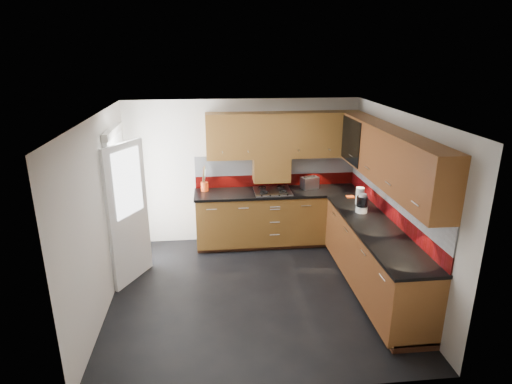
{
  "coord_description": "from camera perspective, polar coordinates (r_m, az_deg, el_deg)",
  "views": [
    {
      "loc": [
        -0.53,
        -5.06,
        3.16
      ],
      "look_at": [
        0.09,
        0.65,
        1.22
      ],
      "focal_mm": 30.0,
      "sensor_mm": 36.0,
      "label": 1
    }
  ],
  "objects": [
    {
      "name": "room",
      "position": [
        5.35,
        -0.2,
        0.56
      ],
      "size": [
        4.0,
        3.8,
        2.64
      ],
      "color": "black"
    },
    {
      "name": "backsplash",
      "position": [
        6.54,
        10.12,
        1.02
      ],
      "size": [
        2.7,
        3.2,
        0.54
      ],
      "color": "#670B09",
      "rests_on": "countertop"
    },
    {
      "name": "utensil_pot",
      "position": [
        7.02,
        -6.88,
        0.89
      ],
      "size": [
        0.12,
        0.12,
        0.43
      ],
      "color": "#EB4716",
      "rests_on": "countertop"
    },
    {
      "name": "glass_cabinet",
      "position": [
        6.64,
        13.73,
        6.88
      ],
      "size": [
        0.32,
        0.8,
        0.66
      ],
      "color": "black",
      "rests_on": "room"
    },
    {
      "name": "countertop",
      "position": [
        6.38,
        8.6,
        -2.13
      ],
      "size": [
        2.72,
        3.22,
        0.04
      ],
      "color": "black",
      "rests_on": "base_cabinets"
    },
    {
      "name": "gas_hob",
      "position": [
        6.95,
        2.23,
        0.15
      ],
      "size": [
        0.6,
        0.53,
        0.05
      ],
      "color": "silver",
      "rests_on": "countertop"
    },
    {
      "name": "paper_towel",
      "position": [
        6.55,
        13.68,
        -0.52
      ],
      "size": [
        0.14,
        0.14,
        0.26
      ],
      "primitive_type": "cylinder",
      "rotation": [
        0.0,
        0.0,
        0.18
      ],
      "color": "white",
      "rests_on": "countertop"
    },
    {
      "name": "toaster",
      "position": [
        7.17,
        7.16,
        1.26
      ],
      "size": [
        0.32,
        0.25,
        0.2
      ],
      "color": "silver",
      "rests_on": "countertop"
    },
    {
      "name": "extractor_hood",
      "position": [
        7.02,
        2.07,
        3.09
      ],
      "size": [
        0.6,
        0.33,
        0.4
      ],
      "primitive_type": "cube",
      "color": "brown",
      "rests_on": "room"
    },
    {
      "name": "orange_cloth",
      "position": [
        6.87,
        12.47,
        -0.61
      ],
      "size": [
        0.13,
        0.11,
        0.01
      ],
      "primitive_type": "cube",
      "rotation": [
        0.0,
        0.0,
        -0.06
      ],
      "color": "#F1551A",
      "rests_on": "countertop"
    },
    {
      "name": "food_processor",
      "position": [
        6.24,
        13.94,
        -1.56
      ],
      "size": [
        0.16,
        0.16,
        0.27
      ],
      "color": "white",
      "rests_on": "countertop"
    },
    {
      "name": "upper_cabinets",
      "position": [
        6.23,
        10.4,
        6.11
      ],
      "size": [
        2.5,
        3.2,
        0.72
      ],
      "color": "brown",
      "rests_on": "room"
    },
    {
      "name": "back_door",
      "position": [
        6.31,
        -17.26,
        -1.94
      ],
      "size": [
        0.42,
        1.19,
        2.04
      ],
      "color": "white",
      "rests_on": "room"
    },
    {
      "name": "base_cabinets",
      "position": [
        6.58,
        8.48,
        -6.02
      ],
      "size": [
        2.7,
        3.2,
        0.95
      ],
      "color": "brown",
      "rests_on": "room"
    }
  ]
}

